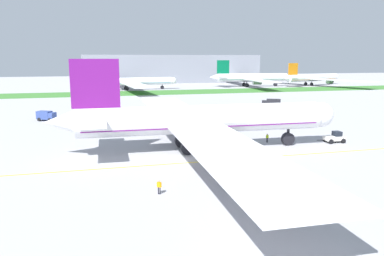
{
  "coord_description": "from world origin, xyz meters",
  "views": [
    {
      "loc": [
        -13.18,
        -56.45,
        15.82
      ],
      "look_at": [
        3.81,
        8.1,
        3.42
      ],
      "focal_mm": 35.14,
      "sensor_mm": 36.0,
      "label": 1
    }
  ],
  "objects_px": {
    "ground_crew_wingwalker_starboard": "(267,137)",
    "parked_airliner_far_right": "(312,78)",
    "service_truck_fuel_bowser": "(46,115)",
    "ground_crew_wingwalker_port": "(159,186)",
    "airliner_foreground": "(199,120)",
    "parked_airliner_far_centre": "(250,78)",
    "ground_crew_marshaller_front": "(256,188)",
    "service_truck_baggage_loader": "(271,103)",
    "parked_airliner_far_left": "(131,82)",
    "pushback_tug": "(335,137)"
  },
  "relations": [
    {
      "from": "service_truck_fuel_bowser",
      "to": "parked_airliner_far_left",
      "type": "bearing_deg",
      "value": 71.39
    },
    {
      "from": "parked_airliner_far_right",
      "to": "ground_crew_marshaller_front",
      "type": "bearing_deg",
      "value": -123.94
    },
    {
      "from": "airliner_foreground",
      "to": "parked_airliner_far_centre",
      "type": "bearing_deg",
      "value": 63.42
    },
    {
      "from": "airliner_foreground",
      "to": "ground_crew_marshaller_front",
      "type": "distance_m",
      "value": 23.87
    },
    {
      "from": "service_truck_fuel_bowser",
      "to": "ground_crew_wingwalker_starboard",
      "type": "bearing_deg",
      "value": -40.73
    },
    {
      "from": "parked_airliner_far_centre",
      "to": "ground_crew_wingwalker_port",
      "type": "bearing_deg",
      "value": -116.75
    },
    {
      "from": "pushback_tug",
      "to": "ground_crew_marshaller_front",
      "type": "relative_size",
      "value": 3.25
    },
    {
      "from": "pushback_tug",
      "to": "parked_airliner_far_centre",
      "type": "relative_size",
      "value": 0.07
    },
    {
      "from": "ground_crew_wingwalker_starboard",
      "to": "service_truck_fuel_bowser",
      "type": "height_order",
      "value": "service_truck_fuel_bowser"
    },
    {
      "from": "parked_airliner_far_left",
      "to": "parked_airliner_far_right",
      "type": "bearing_deg",
      "value": 2.57
    },
    {
      "from": "service_truck_fuel_bowser",
      "to": "service_truck_baggage_loader",
      "type": "bearing_deg",
      "value": 8.9
    },
    {
      "from": "ground_crew_wingwalker_starboard",
      "to": "parked_airliner_far_right",
      "type": "height_order",
      "value": "parked_airliner_far_right"
    },
    {
      "from": "airliner_foreground",
      "to": "service_truck_baggage_loader",
      "type": "bearing_deg",
      "value": 52.35
    },
    {
      "from": "airliner_foreground",
      "to": "ground_crew_wingwalker_port",
      "type": "bearing_deg",
      "value": -117.92
    },
    {
      "from": "pushback_tug",
      "to": "parked_airliner_far_left",
      "type": "xyz_separation_m",
      "value": [
        -25.51,
        131.94,
        3.22
      ]
    },
    {
      "from": "parked_airliner_far_centre",
      "to": "parked_airliner_far_right",
      "type": "relative_size",
      "value": 0.97
    },
    {
      "from": "ground_crew_marshaller_front",
      "to": "parked_airliner_far_right",
      "type": "relative_size",
      "value": 0.02
    },
    {
      "from": "service_truck_baggage_loader",
      "to": "service_truck_fuel_bowser",
      "type": "height_order",
      "value": "service_truck_baggage_loader"
    },
    {
      "from": "pushback_tug",
      "to": "parked_airliner_far_left",
      "type": "height_order",
      "value": "parked_airliner_far_left"
    },
    {
      "from": "service_truck_fuel_bowser",
      "to": "pushback_tug",
      "type": "bearing_deg",
      "value": -36.07
    },
    {
      "from": "service_truck_baggage_loader",
      "to": "parked_airliner_far_left",
      "type": "distance_m",
      "value": 88.88
    },
    {
      "from": "ground_crew_wingwalker_port",
      "to": "ground_crew_marshaller_front",
      "type": "relative_size",
      "value": 1.02
    },
    {
      "from": "ground_crew_wingwalker_starboard",
      "to": "parked_airliner_far_centre",
      "type": "height_order",
      "value": "parked_airliner_far_centre"
    },
    {
      "from": "airliner_foreground",
      "to": "service_truck_fuel_bowser",
      "type": "relative_size",
      "value": 16.09
    },
    {
      "from": "ground_crew_wingwalker_starboard",
      "to": "service_truck_fuel_bowser",
      "type": "xyz_separation_m",
      "value": [
        -43.7,
        37.63,
        0.36
      ]
    },
    {
      "from": "parked_airliner_far_left",
      "to": "pushback_tug",
      "type": "bearing_deg",
      "value": -79.06
    },
    {
      "from": "parked_airliner_far_right",
      "to": "service_truck_fuel_bowser",
      "type": "bearing_deg",
      "value": -145.02
    },
    {
      "from": "ground_crew_marshaller_front",
      "to": "parked_airliner_far_left",
      "type": "height_order",
      "value": "parked_airliner_far_left"
    },
    {
      "from": "service_truck_baggage_loader",
      "to": "service_truck_fuel_bowser",
      "type": "distance_m",
      "value": 69.53
    },
    {
      "from": "service_truck_fuel_bowser",
      "to": "parked_airliner_far_centre",
      "type": "xyz_separation_m",
      "value": [
        98.01,
        96.92,
        3.64
      ]
    },
    {
      "from": "airliner_foreground",
      "to": "ground_crew_wingwalker_starboard",
      "type": "height_order",
      "value": "airliner_foreground"
    },
    {
      "from": "pushback_tug",
      "to": "service_truck_baggage_loader",
      "type": "bearing_deg",
      "value": 76.36
    },
    {
      "from": "ground_crew_wingwalker_port",
      "to": "service_truck_fuel_bowser",
      "type": "xyz_separation_m",
      "value": [
        -18.96,
        59.9,
        0.34
      ]
    },
    {
      "from": "service_truck_baggage_loader",
      "to": "parked_airliner_far_centre",
      "type": "relative_size",
      "value": 0.08
    },
    {
      "from": "ground_crew_wingwalker_port",
      "to": "service_truck_baggage_loader",
      "type": "relative_size",
      "value": 0.27
    },
    {
      "from": "ground_crew_wingwalker_starboard",
      "to": "parked_airliner_far_left",
      "type": "relative_size",
      "value": 0.02
    },
    {
      "from": "airliner_foreground",
      "to": "parked_airliner_far_right",
      "type": "distance_m",
      "value": 173.36
    },
    {
      "from": "ground_crew_wingwalker_port",
      "to": "airliner_foreground",
      "type": "bearing_deg",
      "value": 62.08
    },
    {
      "from": "ground_crew_wingwalker_port",
      "to": "service_truck_fuel_bowser",
      "type": "bearing_deg",
      "value": 107.56
    },
    {
      "from": "ground_crew_wingwalker_starboard",
      "to": "airliner_foreground",
      "type": "bearing_deg",
      "value": -169.94
    },
    {
      "from": "ground_crew_marshaller_front",
      "to": "parked_airliner_far_centre",
      "type": "distance_m",
      "value": 174.55
    },
    {
      "from": "airliner_foreground",
      "to": "parked_airliner_far_right",
      "type": "height_order",
      "value": "airliner_foreground"
    },
    {
      "from": "pushback_tug",
      "to": "service_truck_baggage_loader",
      "type": "xyz_separation_m",
      "value": [
        12.54,
        51.66,
        0.48
      ]
    },
    {
      "from": "ground_crew_wingwalker_starboard",
      "to": "ground_crew_marshaller_front",
      "type": "bearing_deg",
      "value": -118.38
    },
    {
      "from": "ground_crew_marshaller_front",
      "to": "parked_airliner_far_centre",
      "type": "bearing_deg",
      "value": 66.94
    },
    {
      "from": "ground_crew_wingwalker_port",
      "to": "service_truck_fuel_bowser",
      "type": "height_order",
      "value": "service_truck_fuel_bowser"
    },
    {
      "from": "ground_crew_marshaller_front",
      "to": "ground_crew_wingwalker_port",
      "type": "bearing_deg",
      "value": 160.72
    },
    {
      "from": "airliner_foreground",
      "to": "parked_airliner_far_left",
      "type": "bearing_deg",
      "value": 89.46
    },
    {
      "from": "parked_airliner_far_centre",
      "to": "parked_airliner_far_right",
      "type": "bearing_deg",
      "value": -1.61
    },
    {
      "from": "service_truck_baggage_loader",
      "to": "service_truck_fuel_bowser",
      "type": "relative_size",
      "value": 1.25
    }
  ]
}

